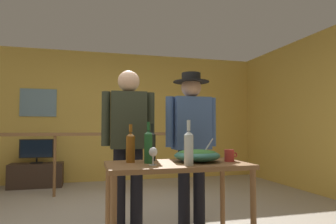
% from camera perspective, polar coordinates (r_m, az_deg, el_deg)
% --- Properties ---
extents(back_wall, '(6.36, 0.10, 2.58)m').
position_cam_1_polar(back_wall, '(6.18, -11.40, -0.79)').
color(back_wall, gold).
rests_on(back_wall, ground_plane).
extents(side_wall_right, '(0.10, 4.40, 2.58)m').
position_cam_1_polar(side_wall_right, '(5.46, 25.91, -0.25)').
color(side_wall_right, gold).
rests_on(side_wall_right, ground_plane).
extents(framed_picture, '(0.65, 0.03, 0.52)m').
position_cam_1_polar(framed_picture, '(6.19, -23.46, 1.65)').
color(framed_picture, slate).
extents(stair_railing, '(4.20, 0.10, 1.03)m').
position_cam_1_polar(stair_railing, '(4.95, -13.50, -7.17)').
color(stair_railing, brown).
rests_on(stair_railing, ground_plane).
extents(tv_console, '(0.90, 0.40, 0.42)m').
position_cam_1_polar(tv_console, '(5.94, -23.79, -10.95)').
color(tv_console, '#38281E').
rests_on(tv_console, ground_plane).
extents(flat_screen_tv, '(0.57, 0.12, 0.43)m').
position_cam_1_polar(flat_screen_tv, '(5.86, -23.74, -6.48)').
color(flat_screen_tv, black).
rests_on(flat_screen_tv, tv_console).
extents(serving_table, '(1.23, 0.67, 0.75)m').
position_cam_1_polar(serving_table, '(2.69, 1.72, -11.47)').
color(serving_table, brown).
rests_on(serving_table, ground_plane).
extents(salad_bowl, '(0.42, 0.42, 0.21)m').
position_cam_1_polar(salad_bowl, '(2.77, 5.57, -8.14)').
color(salad_bowl, '#337060').
rests_on(salad_bowl, serving_table).
extents(wine_glass, '(0.07, 0.07, 0.15)m').
position_cam_1_polar(wine_glass, '(2.50, -2.86, -7.77)').
color(wine_glass, silver).
rests_on(wine_glass, serving_table).
extents(wine_bottle_green, '(0.07, 0.07, 0.36)m').
position_cam_1_polar(wine_bottle_green, '(2.63, -3.78, -6.50)').
color(wine_bottle_green, '#1E5628').
rests_on(wine_bottle_green, serving_table).
extents(wine_bottle_amber, '(0.08, 0.08, 0.34)m').
position_cam_1_polar(wine_bottle_amber, '(2.71, -7.15, -6.57)').
color(wine_bottle_amber, brown).
rests_on(wine_bottle_amber, serving_table).
extents(wine_bottle_clear, '(0.08, 0.08, 0.37)m').
position_cam_1_polar(wine_bottle_clear, '(2.49, 3.96, -6.69)').
color(wine_bottle_clear, silver).
rests_on(wine_bottle_clear, serving_table).
extents(wine_bottle_dark, '(0.07, 0.07, 0.35)m').
position_cam_1_polar(wine_bottle_dark, '(2.85, -3.06, -6.35)').
color(wine_bottle_dark, black).
rests_on(wine_bottle_dark, serving_table).
extents(mug_red, '(0.13, 0.09, 0.11)m').
position_cam_1_polar(mug_red, '(2.84, 11.63, -8.11)').
color(mug_red, '#B7332D').
rests_on(mug_red, serving_table).
extents(person_standing_left, '(0.56, 0.23, 1.66)m').
position_cam_1_polar(person_standing_left, '(3.19, -7.57, -4.33)').
color(person_standing_left, black).
rests_on(person_standing_left, ground_plane).
extents(person_standing_right, '(0.60, 0.40, 1.67)m').
position_cam_1_polar(person_standing_right, '(3.35, 4.47, -3.95)').
color(person_standing_right, black).
rests_on(person_standing_right, ground_plane).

